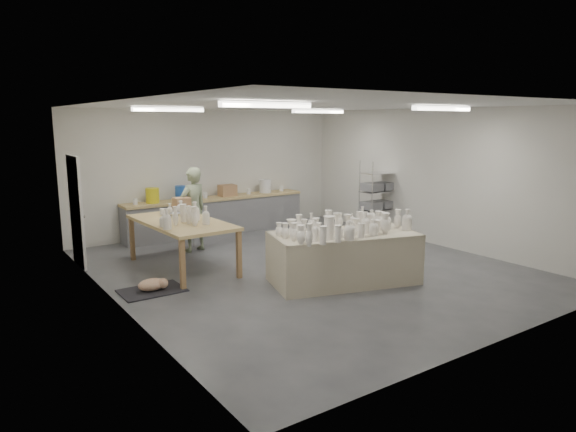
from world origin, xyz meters
TOP-DOWN VIEW (x-y plane):
  - room at (-0.11, 0.08)m, footprint 8.00×8.02m
  - back_counter at (-0.01, 3.68)m, footprint 4.60×0.60m
  - wire_shelf at (3.20, 1.40)m, footprint 0.88×0.48m
  - drying_table at (0.01, -1.05)m, footprint 2.67×1.83m
  - work_table at (-1.89, 1.35)m, footprint 1.31×2.47m
  - rug at (-2.87, 0.35)m, footprint 1.00×0.70m
  - cat at (-2.85, 0.33)m, footprint 0.54×0.47m
  - potter at (-1.20, 2.39)m, footprint 0.74×0.58m
  - red_stool at (-1.20, 2.66)m, footprint 0.38×0.38m

SIDE VIEW (x-z plane):
  - rug at x=-2.87m, z-range 0.00..0.02m
  - cat at x=-2.85m, z-range 0.02..0.22m
  - red_stool at x=-1.20m, z-range 0.11..0.40m
  - drying_table at x=0.01m, z-range -0.15..1.09m
  - back_counter at x=-0.01m, z-range -0.13..1.11m
  - potter at x=-1.20m, z-range 0.00..1.78m
  - work_table at x=-1.89m, z-range 0.28..1.53m
  - wire_shelf at x=3.20m, z-range 0.02..1.82m
  - room at x=-0.11m, z-range 0.56..3.56m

